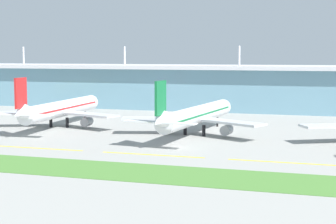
{
  "coord_description": "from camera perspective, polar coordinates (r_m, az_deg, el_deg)",
  "views": [
    {
      "loc": [
        41.75,
        -142.72,
        26.06
      ],
      "look_at": [
        -10.88,
        27.45,
        7.0
      ],
      "focal_mm": 57.66,
      "sensor_mm": 36.0,
      "label": 1
    }
  ],
  "objects": [
    {
      "name": "ground_plane",
      "position": [
        150.97,
        0.87,
        -3.83
      ],
      "size": [
        600.0,
        600.0,
        0.0
      ],
      "primitive_type": "plane",
      "color": "gray"
    },
    {
      "name": "terminal_building",
      "position": [
        254.27,
        7.71,
        2.59
      ],
      "size": [
        288.0,
        34.0,
        29.98
      ],
      "color": "#6693A8",
      "rests_on": "ground"
    },
    {
      "name": "airliner_near_middle",
      "position": [
        198.09,
        -11.29,
        0.31
      ],
      "size": [
        48.76,
        64.09,
        18.9
      ],
      "color": "white",
      "rests_on": "ground"
    },
    {
      "name": "airliner_center",
      "position": [
        174.68,
        2.99,
        -0.35
      ],
      "size": [
        48.54,
        66.21,
        18.9
      ],
      "color": "silver",
      "rests_on": "ground"
    },
    {
      "name": "taxiway_stripe_mid_west",
      "position": [
        155.03,
        -13.66,
        -3.74
      ],
      "size": [
        28.0,
        0.7,
        0.04
      ],
      "primitive_type": "cube",
      "color": "yellow",
      "rests_on": "ground"
    },
    {
      "name": "taxiway_stripe_centre",
      "position": [
        140.84,
        -1.66,
        -4.55
      ],
      "size": [
        28.0,
        0.7,
        0.04
      ],
      "primitive_type": "cube",
      "color": "yellow",
      "rests_on": "ground"
    },
    {
      "name": "taxiway_stripe_mid_east",
      "position": [
        133.97,
        12.3,
        -5.24
      ],
      "size": [
        28.0,
        0.7,
        0.04
      ],
      "primitive_type": "cube",
      "color": "yellow",
      "rests_on": "ground"
    },
    {
      "name": "grass_verge",
      "position": [
        120.61,
        -3.52,
        -6.36
      ],
      "size": [
        300.0,
        18.0,
        0.1
      ],
      "primitive_type": "cube",
      "color": "#477A33",
      "rests_on": "ground"
    }
  ]
}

